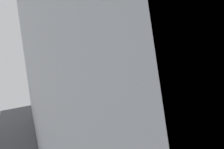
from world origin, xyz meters
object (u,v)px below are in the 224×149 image
at_px(vanity_sink_right, 109,92).
at_px(toothbrush_cup, 56,80).
at_px(vanity_sink_left, 71,99).
at_px(toilet, 143,85).
at_px(soap_dispenser, 115,71).

relative_size(vanity_sink_right, toothbrush_cup, 3.38).
bearing_deg(toothbrush_cup, vanity_sink_left, -29.68).
distance_m(toilet, soap_dispenser, 0.80).
bearing_deg(vanity_sink_right, vanity_sink_left, 180.00).
xyz_separation_m(vanity_sink_right, toothbrush_cup, (-1.07, 0.13, 0.39)).
height_order(vanity_sink_left, soap_dispenser, soap_dispenser).
distance_m(vanity_sink_right, toilet, 0.91).
xyz_separation_m(vanity_sink_left, soap_dispenser, (1.08, 0.14, 0.42)).
height_order(vanity_sink_left, vanity_sink_right, same).
relative_size(vanity_sink_left, vanity_sink_right, 1.00).
bearing_deg(vanity_sink_left, vanity_sink_right, 0.00).
height_order(vanity_sink_right, toilet, toilet).
distance_m(toothbrush_cup, soap_dispenser, 1.32).
relative_size(toilet, soap_dispenser, 4.96).
height_order(vanity_sink_right, toothbrush_cup, toothbrush_cup).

